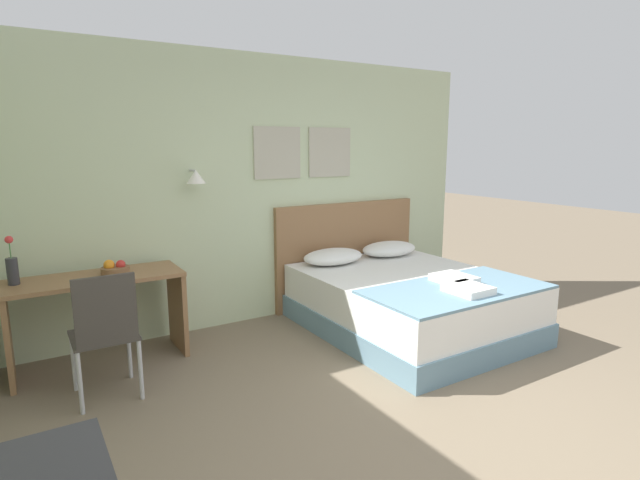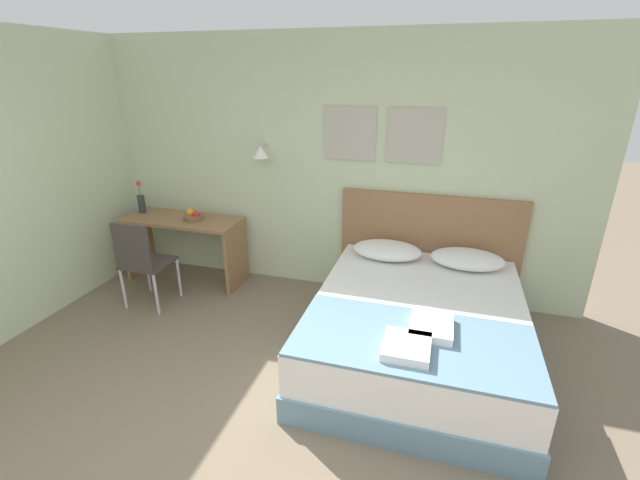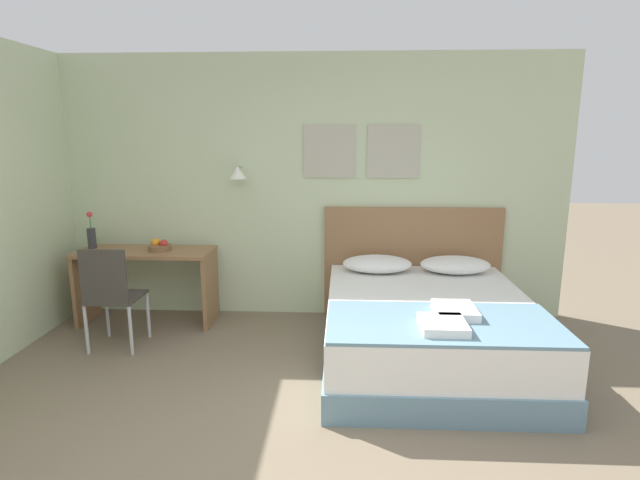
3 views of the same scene
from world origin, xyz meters
TOP-DOWN VIEW (x-y plane):
  - wall_back at (0.01, 2.97)m, footprint 5.48×0.31m
  - bed at (1.20, 1.85)m, footprint 1.68×2.06m
  - headboard at (1.20, 2.92)m, footprint 1.80×0.06m
  - pillow_left at (0.82, 2.62)m, footprint 0.67×0.42m
  - pillow_right at (1.58, 2.62)m, footprint 0.67×0.42m
  - throw_blanket at (1.20, 1.25)m, footprint 1.63×0.83m
  - folded_towel_near_foot at (1.31, 1.40)m, footprint 0.29×0.35m
  - folded_towel_mid_bed at (1.17, 1.11)m, footprint 0.30×0.34m
  - desk at (-1.46, 2.60)m, footprint 1.31×0.52m
  - desk_chair at (-1.51, 1.92)m, footprint 0.43×0.43m
  - fruit_bowl at (-1.32, 2.60)m, footprint 0.22×0.22m
  - flower_vase at (-2.02, 2.66)m, footprint 0.08×0.08m

SIDE VIEW (x-z plane):
  - bed at x=1.20m, z-range 0.00..0.55m
  - desk at x=-1.46m, z-range 0.16..0.90m
  - desk_chair at x=-1.51m, z-range 0.08..1.01m
  - throw_blanket at x=1.20m, z-range 0.55..0.58m
  - headboard at x=1.20m, z-range 0.00..1.15m
  - folded_towel_near_foot at x=1.31m, z-range 0.58..0.64m
  - folded_towel_mid_bed at x=1.17m, z-range 0.58..0.64m
  - pillow_left at x=0.82m, z-range 0.55..0.71m
  - pillow_right at x=1.58m, z-range 0.55..0.71m
  - fruit_bowl at x=-1.32m, z-range 0.73..0.85m
  - flower_vase at x=-2.02m, z-range 0.69..1.06m
  - wall_back at x=0.01m, z-range 0.01..2.66m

